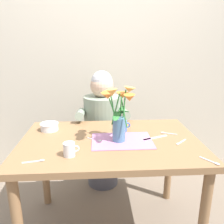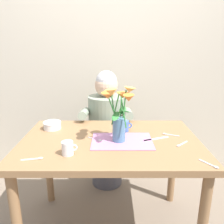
# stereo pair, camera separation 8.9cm
# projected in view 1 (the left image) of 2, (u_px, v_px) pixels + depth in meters

# --- Properties ---
(wood_panel_backdrop) EXTENTS (4.00, 0.10, 2.50)m
(wood_panel_backdrop) POSITION_uv_depth(u_px,v_px,m) (104.00, 55.00, 2.40)
(wood_panel_backdrop) COLOR beige
(wood_panel_backdrop) RESTS_ON ground_plane
(dining_table) EXTENTS (1.20, 0.80, 0.74)m
(dining_table) POSITION_uv_depth(u_px,v_px,m) (110.00, 153.00, 1.57)
(dining_table) COLOR olive
(dining_table) RESTS_ON ground_plane
(seated_person) EXTENTS (0.45, 0.47, 1.14)m
(seated_person) POSITION_uv_depth(u_px,v_px,m) (102.00, 131.00, 2.18)
(seated_person) COLOR #4C4C56
(seated_person) RESTS_ON ground_plane
(striped_placemat) EXTENTS (0.40, 0.28, 0.00)m
(striped_placemat) POSITION_uv_depth(u_px,v_px,m) (122.00, 141.00, 1.52)
(striped_placemat) COLOR #B275A3
(striped_placemat) RESTS_ON dining_table
(flower_vase) EXTENTS (0.23, 0.25, 0.37)m
(flower_vase) POSITION_uv_depth(u_px,v_px,m) (118.00, 111.00, 1.46)
(flower_vase) COLOR teal
(flower_vase) RESTS_ON dining_table
(ceramic_bowl) EXTENTS (0.14, 0.14, 0.06)m
(ceramic_bowl) POSITION_uv_depth(u_px,v_px,m) (49.00, 126.00, 1.71)
(ceramic_bowl) COLOR white
(ceramic_bowl) RESTS_ON dining_table
(dinner_knife) EXTENTS (0.18, 0.09, 0.00)m
(dinner_knife) POSITION_uv_depth(u_px,v_px,m) (155.00, 138.00, 1.57)
(dinner_knife) COLOR silver
(dinner_knife) RESTS_ON dining_table
(coffee_cup) EXTENTS (0.09, 0.07, 0.08)m
(coffee_cup) POSITION_uv_depth(u_px,v_px,m) (123.00, 126.00, 1.69)
(coffee_cup) COLOR #476BB7
(coffee_cup) RESTS_ON dining_table
(ceramic_mug) EXTENTS (0.09, 0.07, 0.08)m
(ceramic_mug) POSITION_uv_depth(u_px,v_px,m) (70.00, 149.00, 1.31)
(ceramic_mug) COLOR silver
(ceramic_mug) RESTS_ON dining_table
(spoon_0) EXTENTS (0.12, 0.04, 0.01)m
(spoon_0) POSITION_uv_depth(u_px,v_px,m) (37.00, 161.00, 1.25)
(spoon_0) COLOR silver
(spoon_0) RESTS_ON dining_table
(spoon_1) EXTENTS (0.08, 0.11, 0.01)m
(spoon_1) POSITION_uv_depth(u_px,v_px,m) (213.00, 162.00, 1.24)
(spoon_1) COLOR silver
(spoon_1) RESTS_ON dining_table
(spoon_2) EXTENTS (0.12, 0.06, 0.01)m
(spoon_2) POSITION_uv_depth(u_px,v_px,m) (166.00, 133.00, 1.65)
(spoon_2) COLOR silver
(spoon_2) RESTS_ON dining_table
(spoon_3) EXTENTS (0.11, 0.08, 0.01)m
(spoon_3) POSITION_uv_depth(u_px,v_px,m) (97.00, 140.00, 1.53)
(spoon_3) COLOR silver
(spoon_3) RESTS_ON dining_table
(spoon_4) EXTENTS (0.10, 0.09, 0.01)m
(spoon_4) POSITION_uv_depth(u_px,v_px,m) (180.00, 143.00, 1.49)
(spoon_4) COLOR silver
(spoon_4) RESTS_ON dining_table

